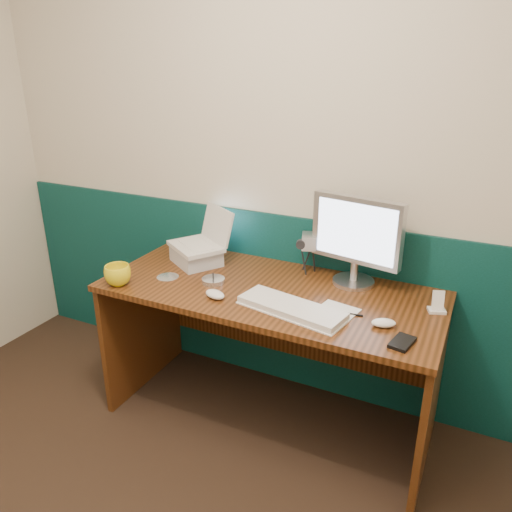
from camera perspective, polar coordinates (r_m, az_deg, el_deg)
The scene contains 18 objects.
back_wall at distance 2.57m, azimuth 2.75°, elevation 10.14°, with size 3.50×0.04×2.50m, color beige.
wainscot at distance 2.81m, azimuth 2.38°, elevation -5.08°, with size 3.48×0.02×1.00m, color #072E2B.
desk at distance 2.54m, azimuth 1.50°, elevation -11.39°, with size 1.60×0.70×0.75m, color #341B09.
laptop_riser at distance 2.65m, azimuth -6.85°, elevation 0.02°, with size 0.24×0.20×0.08m, color silver.
laptop at distance 2.60m, azimuth -7.01°, elevation 3.26°, with size 0.28×0.21×0.23m, color silver, non-canonical shape.
monitor at distance 2.38m, azimuth 11.42°, elevation 1.77°, with size 0.44×0.13×0.44m, color #B9B9BE, non-canonical shape.
keyboard at distance 2.15m, azimuth 4.09°, elevation -6.03°, with size 0.47×0.16×0.03m, color white.
mouse_right at distance 2.10m, azimuth 14.38°, elevation -7.42°, with size 0.10×0.06×0.03m, color white.
mouse_left at distance 2.27m, azimuth -4.71°, elevation -4.38°, with size 0.11×0.06×0.04m, color white.
mug at distance 2.47m, azimuth -15.53°, elevation -2.12°, with size 0.13×0.13×0.10m, color yellow.
camcorder at distance 2.52m, azimuth 6.02°, elevation 0.15°, with size 0.08×0.12×0.19m, color silver, non-canonical shape.
cd_spindle at distance 2.42m, azimuth -4.90°, elevation -2.81°, with size 0.11×0.11×0.02m, color silver.
cd_loose_a at distance 2.52m, azimuth -10.05°, elevation -2.36°, with size 0.11×0.11×0.00m, color silver.
pen at distance 2.17m, azimuth 10.10°, elevation -6.45°, with size 0.01×0.01×0.15m, color black.
papers at distance 2.20m, azimuth 9.45°, elevation -6.04°, with size 0.17×0.11×0.00m, color silver.
dock at distance 2.29m, azimuth 19.94°, elevation -5.87°, with size 0.07×0.05×0.01m, color silver.
music_player at distance 2.26m, azimuth 20.10°, elevation -4.76°, with size 0.05×0.01×0.09m, color white.
pda at distance 2.00m, azimuth 16.36°, elevation -9.45°, with size 0.07×0.12×0.01m, color black.
Camera 1 is at (0.98, -0.57, 1.77)m, focal length 35.00 mm.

